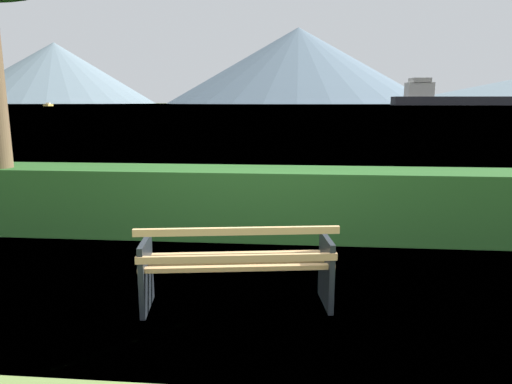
# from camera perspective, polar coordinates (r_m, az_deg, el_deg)

# --- Properties ---
(ground_plane) EXTENTS (1400.00, 1400.00, 0.00)m
(ground_plane) POSITION_cam_1_polar(r_m,az_deg,el_deg) (4.61, -2.33, -13.83)
(ground_plane) COLOR olive
(water_surface) EXTENTS (620.00, 620.00, 0.00)m
(water_surface) POSITION_cam_1_polar(r_m,az_deg,el_deg) (312.83, 5.09, 10.72)
(water_surface) COLOR slate
(water_surface) RESTS_ON ground_plane
(park_bench) EXTENTS (1.87, 0.82, 0.87)m
(park_bench) POSITION_cam_1_polar(r_m,az_deg,el_deg) (4.39, -2.36, -9.08)
(park_bench) COLOR tan
(park_bench) RESTS_ON ground_plane
(hedge_row) EXTENTS (13.35, 0.88, 0.99)m
(hedge_row) POSITION_cam_1_polar(r_m,az_deg,el_deg) (6.72, 0.27, -1.31)
(hedge_row) COLOR #285B23
(hedge_row) RESTS_ON ground_plane
(cargo_ship_large) EXTENTS (83.56, 16.05, 15.62)m
(cargo_ship_large) POSITION_cam_1_polar(r_m,az_deg,el_deg) (298.09, 23.28, 10.70)
(cargo_ship_large) COLOR #232328
(cargo_ship_large) RESTS_ON water_surface
(fishing_boat_near) EXTENTS (3.25, 7.03, 1.66)m
(fishing_boat_near) POSITION_cam_1_polar(r_m,az_deg,el_deg) (240.50, -24.37, 9.83)
(fishing_boat_near) COLOR gold
(fishing_boat_near) RESTS_ON water_surface
(distant_hills) EXTENTS (936.30, 399.73, 88.49)m
(distant_hills) POSITION_cam_1_polar(r_m,az_deg,el_deg) (578.27, 9.11, 14.22)
(distant_hills) COLOR slate
(distant_hills) RESTS_ON ground_plane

